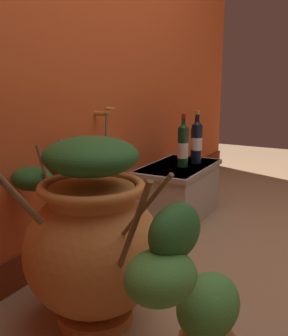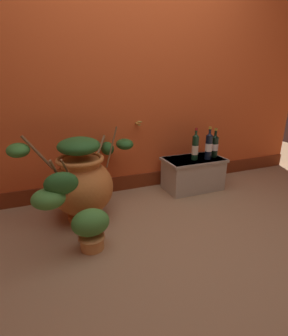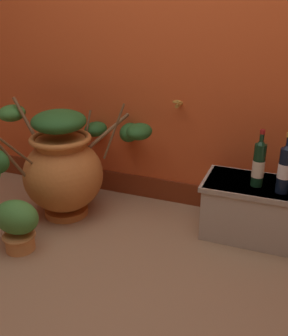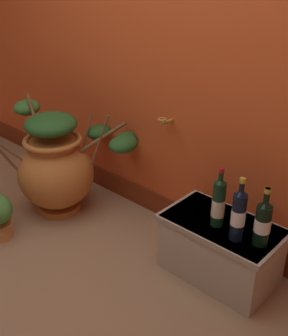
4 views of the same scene
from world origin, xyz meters
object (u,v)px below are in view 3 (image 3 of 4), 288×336
terracotta_urn (61,165)px  wine_bottle_left (285,167)px  potted_shrub (17,223)px  wine_bottle_right (259,163)px

terracotta_urn → wine_bottle_left: (1.36, 0.13, 0.14)m
wine_bottle_left → potted_shrub: (-1.38, -0.59, -0.33)m
wine_bottle_right → potted_shrub: 1.42m
terracotta_urn → wine_bottle_right: (1.22, 0.16, 0.13)m
terracotta_urn → potted_shrub: bearing=-91.9°
wine_bottle_left → wine_bottle_right: bearing=164.9°
potted_shrub → wine_bottle_right: bearing=26.8°
wine_bottle_right → potted_shrub: wine_bottle_right is taller
terracotta_urn → wine_bottle_left: bearing=5.3°
wine_bottle_left → wine_bottle_right: wine_bottle_left is taller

